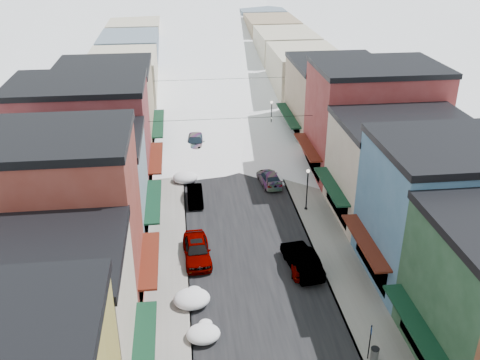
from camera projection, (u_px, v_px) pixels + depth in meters
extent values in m
cube|color=black|center=(217.00, 114.00, 73.59)|extent=(10.00, 160.00, 0.01)
cube|color=gray|center=(169.00, 115.00, 72.88)|extent=(3.20, 160.00, 0.15)
cube|color=gray|center=(265.00, 112.00, 74.25)|extent=(3.20, 160.00, 0.15)
cube|color=slate|center=(180.00, 115.00, 73.04)|extent=(0.10, 160.00, 0.15)
cube|color=slate|center=(254.00, 112.00, 74.09)|extent=(0.10, 160.00, 0.15)
cube|color=beige|center=(33.00, 332.00, 27.75)|extent=(10.00, 8.00, 9.00)
cube|color=black|center=(17.00, 256.00, 25.69)|extent=(10.20, 8.20, 0.50)
cube|color=black|center=(144.00, 343.00, 28.90)|extent=(1.20, 6.80, 0.15)
cube|color=maroon|center=(50.00, 229.00, 34.21)|extent=(11.00, 8.00, 12.00)
cube|color=black|center=(34.00, 138.00, 31.50)|extent=(11.20, 8.20, 0.50)
cube|color=#521A0E|center=(150.00, 259.00, 36.06)|extent=(1.20, 6.80, 0.15)
cube|color=gray|center=(82.00, 193.00, 42.63)|extent=(10.00, 9.00, 8.50)
cube|color=black|center=(74.00, 140.00, 40.68)|extent=(10.20, 9.20, 0.50)
cube|color=black|center=(153.00, 201.00, 43.67)|extent=(1.20, 7.65, 0.15)
cube|color=maroon|center=(84.00, 141.00, 50.15)|extent=(12.00, 9.00, 10.50)
cube|color=black|center=(76.00, 84.00, 47.76)|extent=(12.20, 9.20, 0.50)
cube|color=#521A0E|center=(156.00, 158.00, 51.72)|extent=(1.20, 7.65, 0.15)
cube|color=#958162|center=(107.00, 112.00, 59.42)|extent=(10.00, 11.00, 9.50)
cube|color=black|center=(102.00, 67.00, 57.25)|extent=(10.20, 11.20, 0.50)
cube|color=black|center=(158.00, 123.00, 60.68)|extent=(1.20, 9.35, 0.15)
cube|color=black|center=(417.00, 327.00, 30.04)|extent=(1.20, 7.65, 0.15)
cube|color=#3E688D|center=(444.00, 215.00, 37.89)|extent=(10.00, 9.00, 10.00)
cube|color=black|center=(457.00, 146.00, 35.62)|extent=(10.20, 9.20, 0.50)
cube|color=#521A0E|center=(365.00, 241.00, 38.09)|extent=(1.20, 7.65, 0.15)
cube|color=beige|center=(401.00, 172.00, 46.33)|extent=(11.00, 9.00, 8.50)
cube|color=black|center=(408.00, 122.00, 44.38)|extent=(11.20, 9.20, 0.50)
cube|color=black|center=(331.00, 186.00, 46.15)|extent=(1.20, 7.65, 0.15)
cube|color=maroon|center=(373.00, 123.00, 53.89)|extent=(12.00, 9.00, 11.00)
cube|color=black|center=(379.00, 66.00, 51.40)|extent=(12.20, 9.20, 0.50)
cube|color=#521A0E|center=(307.00, 147.00, 54.20)|extent=(1.20, 7.65, 0.15)
cube|color=#937A61|center=(335.00, 103.00, 63.17)|extent=(10.00, 11.00, 9.00)
cube|color=black|center=(338.00, 63.00, 61.12)|extent=(10.20, 11.20, 0.50)
cube|color=black|center=(288.00, 115.00, 63.15)|extent=(1.20, 9.35, 0.15)
cube|color=gray|center=(124.00, 84.00, 72.35)|extent=(9.00, 13.00, 8.00)
cube|color=gray|center=(304.00, 79.00, 74.95)|extent=(9.00, 13.00, 8.00)
cube|color=gray|center=(131.00, 61.00, 84.88)|extent=(9.00, 13.00, 8.00)
cube|color=gray|center=(285.00, 56.00, 87.49)|extent=(9.00, 13.00, 8.00)
cube|color=gray|center=(136.00, 43.00, 97.41)|extent=(9.00, 13.00, 8.00)
cube|color=gray|center=(271.00, 40.00, 100.02)|extent=(9.00, 13.00, 8.00)
cube|color=gray|center=(140.00, 29.00, 109.94)|extent=(9.00, 13.00, 8.00)
cube|color=gray|center=(260.00, 27.00, 112.55)|extent=(9.00, 13.00, 8.00)
cylinder|color=black|center=(232.00, 118.00, 53.01)|extent=(16.40, 0.04, 0.04)
cylinder|color=black|center=(219.00, 79.00, 66.43)|extent=(16.40, 0.04, 0.04)
imported|color=#93949A|center=(197.00, 250.00, 41.38)|extent=(2.27, 5.13, 1.72)
imported|color=black|center=(195.00, 195.00, 50.07)|extent=(1.44, 4.07, 1.34)
imported|color=#96989E|center=(195.00, 142.00, 61.88)|extent=(2.63, 5.67, 1.60)
imported|color=black|center=(302.00, 260.00, 40.18)|extent=(2.46, 5.35, 1.70)
imported|color=gray|center=(302.00, 260.00, 40.28)|extent=(2.21, 4.65, 1.53)
imported|color=black|center=(270.00, 178.00, 53.48)|extent=(2.28, 4.76, 1.34)
imported|color=#AEB3B7|center=(210.00, 106.00, 74.40)|extent=(2.06, 4.54, 1.51)
imported|color=silver|center=(213.00, 79.00, 87.35)|extent=(2.59, 5.59, 1.55)
cylinder|color=black|center=(370.00, 342.00, 31.47)|extent=(0.07, 0.07, 2.52)
cube|color=navy|center=(371.00, 330.00, 31.07)|extent=(0.09, 0.34, 0.46)
cylinder|color=slate|center=(375.00, 354.00, 31.73)|extent=(0.48, 0.48, 0.83)
cylinder|color=black|center=(375.00, 349.00, 31.55)|extent=(0.51, 0.51, 0.06)
cylinder|color=black|center=(306.00, 208.00, 48.75)|extent=(0.28, 0.28, 0.09)
cylinder|color=black|center=(307.00, 191.00, 47.97)|extent=(0.11, 0.11, 3.67)
sphere|color=white|center=(308.00, 171.00, 47.12)|extent=(0.33, 0.33, 0.33)
cylinder|color=black|center=(271.00, 133.00, 66.39)|extent=(0.29, 0.29, 0.10)
cylinder|color=black|center=(271.00, 118.00, 65.58)|extent=(0.11, 0.11, 3.83)
sphere|color=white|center=(272.00, 102.00, 64.69)|extent=(0.34, 0.34, 0.34)
ellipsoid|color=white|center=(203.00, 334.00, 33.46)|extent=(2.16, 1.83, 0.91)
ellipsoid|color=white|center=(205.00, 324.00, 34.66)|extent=(0.92, 0.83, 0.46)
ellipsoid|color=white|center=(192.00, 299.00, 36.48)|extent=(2.54, 2.15, 1.07)
ellipsoid|color=white|center=(194.00, 291.00, 37.69)|extent=(1.08, 0.98, 0.54)
ellipsoid|color=white|center=(185.00, 178.00, 53.89)|extent=(2.51, 2.13, 1.06)
ellipsoid|color=white|center=(187.00, 175.00, 55.10)|extent=(1.07, 0.97, 0.54)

